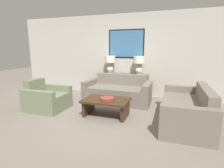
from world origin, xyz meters
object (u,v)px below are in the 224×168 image
(console_table, at_px, (124,85))
(table_lamp_right, at_px, (139,63))
(couch_by_back_wall, at_px, (118,92))
(decorative_bowl, at_px, (107,99))
(couch_by_side, at_px, (186,110))
(armchair_near_back_wall, at_px, (47,99))
(table_lamp_left, at_px, (110,62))
(coffee_table, at_px, (106,104))

(console_table, xyz_separation_m, table_lamp_right, (0.48, 0.00, 0.74))
(console_table, bearing_deg, couch_by_back_wall, -90.00)
(decorative_bowl, bearing_deg, couch_by_side, 7.51)
(decorative_bowl, relative_size, armchair_near_back_wall, 0.34)
(couch_by_side, xyz_separation_m, armchair_near_back_wall, (-3.36, -0.23, -0.01))
(table_lamp_right, bearing_deg, table_lamp_left, 180.00)
(couch_by_back_wall, bearing_deg, console_table, 90.00)
(coffee_table, bearing_deg, couch_by_side, 5.64)
(table_lamp_left, height_order, decorative_bowl, table_lamp_left)
(table_lamp_left, bearing_deg, coffee_table, -73.27)
(table_lamp_right, xyz_separation_m, coffee_table, (-0.41, -1.81, -0.82))
(couch_by_back_wall, xyz_separation_m, armchair_near_back_wall, (-1.56, -1.20, -0.01))
(console_table, relative_size, table_lamp_left, 2.65)
(console_table, height_order, couch_by_back_wall, couch_by_back_wall)
(console_table, xyz_separation_m, decorative_bowl, (0.11, -1.86, 0.06))
(console_table, xyz_separation_m, armchair_near_back_wall, (-1.56, -1.87, -0.10))
(console_table, height_order, table_lamp_left, table_lamp_left)
(console_table, relative_size, decorative_bowl, 4.73)
(console_table, distance_m, table_lamp_left, 0.88)
(console_table, height_order, couch_by_side, couch_by_side)
(console_table, distance_m, decorative_bowl, 1.87)
(table_lamp_right, relative_size, couch_by_back_wall, 0.30)
(couch_by_side, bearing_deg, table_lamp_right, 128.92)
(console_table, relative_size, armchair_near_back_wall, 1.62)
(table_lamp_left, distance_m, armchair_near_back_wall, 2.32)
(couch_by_back_wall, relative_size, armchair_near_back_wall, 2.02)
(couch_by_back_wall, bearing_deg, decorative_bowl, -84.62)
(coffee_table, relative_size, decorative_bowl, 3.25)
(table_lamp_left, relative_size, armchair_near_back_wall, 0.61)
(table_lamp_left, relative_size, coffee_table, 0.55)
(armchair_near_back_wall, bearing_deg, table_lamp_right, 42.52)
(couch_by_back_wall, relative_size, coffee_table, 1.82)
(table_lamp_right, distance_m, decorative_bowl, 2.02)
(couch_by_back_wall, bearing_deg, armchair_near_back_wall, -142.50)
(coffee_table, relative_size, armchair_near_back_wall, 1.11)
(armchair_near_back_wall, bearing_deg, couch_by_back_wall, 37.50)
(table_lamp_right, relative_size, decorative_bowl, 1.79)
(console_table, bearing_deg, couch_by_side, -42.30)
(couch_by_back_wall, distance_m, armchair_near_back_wall, 1.97)
(table_lamp_left, height_order, armchair_near_back_wall, table_lamp_left)
(table_lamp_right, xyz_separation_m, decorative_bowl, (-0.37, -1.86, -0.68))
(couch_by_side, bearing_deg, decorative_bowl, -172.49)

